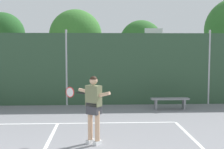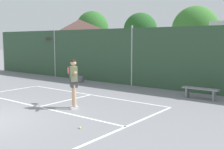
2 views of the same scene
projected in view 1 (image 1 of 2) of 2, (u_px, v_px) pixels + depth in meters
name	position (u px, v px, depth m)	size (l,w,h in m)	color
chainlink_fence	(67.00, 69.00, 14.35)	(26.09, 0.09, 3.39)	#2D4C33
basketball_hoop	(153.00, 53.00, 16.08)	(0.90, 0.67, 3.55)	#9E9EA3
treeline_backdrop	(115.00, 33.00, 24.24)	(28.33, 4.47, 6.41)	brown
tennis_player	(93.00, 103.00, 8.64)	(1.25, 0.81, 1.85)	silver
courtside_bench	(170.00, 101.00, 13.46)	(1.60, 0.36, 0.48)	gray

